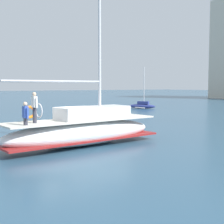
% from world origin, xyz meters
% --- Properties ---
extents(ground_plane, '(400.00, 400.00, 0.00)m').
position_xyz_m(ground_plane, '(0.00, 0.00, 0.00)').
color(ground_plane, '#2D516B').
extents(main_sailboat, '(3.10, 9.75, 12.10)m').
position_xyz_m(main_sailboat, '(1.16, 0.93, 0.90)').
color(main_sailboat, silver).
rests_on(main_sailboat, ground).
extents(moored_catamaran, '(4.08, 2.98, 6.14)m').
position_xyz_m(moored_catamaran, '(-19.55, 22.26, 0.47)').
color(moored_catamaran, navy).
rests_on(moored_catamaran, ground).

